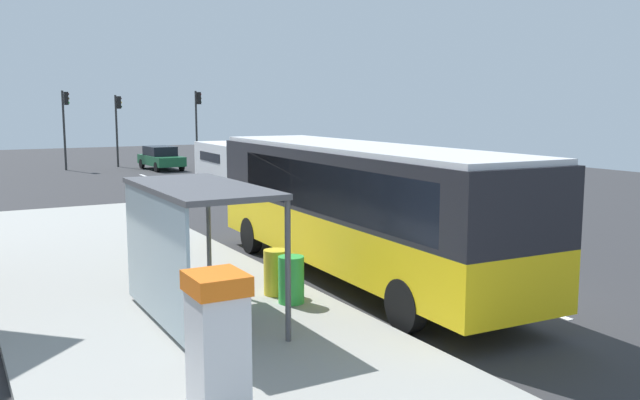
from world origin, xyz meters
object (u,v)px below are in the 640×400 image
ticket_machine (218,349)px  recycling_bin_yellow (276,272)px  traffic_light_far_side (65,118)px  white_van (229,163)px  bus_shelter (183,218)px  sedan_near (161,158)px  bus (356,203)px  traffic_light_median (118,119)px  recycling_bin_green (291,280)px  traffic_light_near_side (198,116)px

ticket_machine → recycling_bin_yellow: (3.16, 4.98, -0.52)m
recycling_bin_yellow → traffic_light_far_side: bearing=88.1°
white_van → bus_shelter: 21.26m
white_van → sedan_near: bearing=89.5°
white_van → ticket_machine: (-9.56, -23.64, -0.17)m
white_van → sedan_near: size_ratio=1.18×
bus → sedan_near: 30.40m
bus → traffic_light_median: (2.11, 33.54, 1.40)m
bus → traffic_light_median: 33.64m
white_van → traffic_light_far_side: traffic_light_far_side is taller
sedan_near → recycling_bin_green: bearing=-101.6°
white_van → recycling_bin_green: bearing=-108.3°
recycling_bin_green → traffic_light_median: size_ratio=0.20×
bus → bus_shelter: size_ratio=2.77×
recycling_bin_green → traffic_light_far_side: (1.10, 34.28, 2.74)m
traffic_light_far_side → traffic_light_median: bearing=12.9°
sedan_near → bus_shelter: (-8.71, -31.71, 1.31)m
ticket_machine → traffic_light_far_side: (4.26, 38.56, 2.22)m
traffic_light_median → recycling_bin_green: bearing=-97.5°
sedan_near → traffic_light_far_side: (-5.40, 2.63, 2.60)m
sedan_near → traffic_light_far_side: size_ratio=0.88×
traffic_light_far_side → traffic_light_median: (3.50, 0.80, -0.15)m
traffic_light_far_side → bus_shelter: 34.53m
white_van → recycling_bin_yellow: (-6.40, -18.66, -0.69)m
traffic_light_far_side → bus_shelter: bearing=-95.5°
bus → traffic_light_near_side: 32.79m
recycling_bin_green → traffic_light_near_side: 34.97m
sedan_near → recycling_bin_yellow: (-6.50, -30.95, -0.14)m
traffic_light_median → bus_shelter: size_ratio=1.22×
white_van → recycling_bin_green: (-6.40, -19.36, -0.69)m
recycling_bin_yellow → traffic_light_near_side: 34.30m
recycling_bin_yellow → ticket_machine: bearing=-122.4°
recycling_bin_green → recycling_bin_yellow: (0.00, 0.70, 0.00)m
traffic_light_near_side → traffic_light_far_side: traffic_light_near_side is taller
white_van → recycling_bin_yellow: white_van is taller
bus → bus_shelter: bus is taller
traffic_light_far_side → recycling_bin_yellow: bearing=-91.9°
traffic_light_far_side → bus_shelter: (-3.31, -34.34, -1.29)m
ticket_machine → traffic_light_median: (7.77, 39.36, 2.07)m
white_van → traffic_light_median: traffic_light_median is taller
recycling_bin_green → traffic_light_near_side: size_ratio=0.18×
recycling_bin_green → bus_shelter: bus_shelter is taller
recycling_bin_green → recycling_bin_yellow: bearing=90.0°
sedan_near → bus_shelter: size_ratio=1.12×
bus → white_van: size_ratio=2.10×
traffic_light_near_side → bus_shelter: bearing=-109.5°
bus → ticket_machine: size_ratio=5.71×
white_van → sedan_near: white_van is taller
white_van → recycling_bin_green: 20.40m
recycling_bin_yellow → traffic_light_far_side: 33.71m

